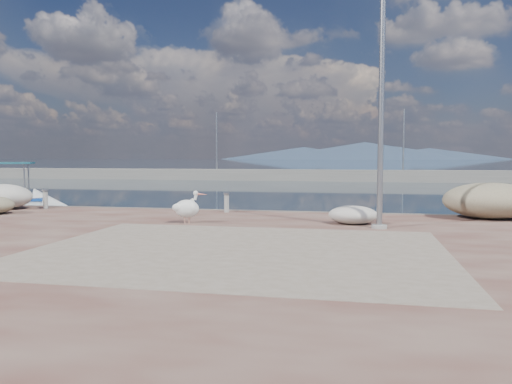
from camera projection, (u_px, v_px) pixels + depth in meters
The scene contains 13 objects.
ground at pixel (229, 247), 14.12m from camera, with size 1400.00×1400.00×0.00m, color #162635.
quay at pixel (136, 296), 8.24m from camera, with size 44.00×22.00×0.50m, color #512923.
quay_patch at pixel (238, 250), 10.95m from camera, with size 9.00×7.00×0.01m, color gray.
breakwater at pixel (325, 175), 53.14m from camera, with size 120.00×2.20×7.50m.
mountains at pixel (360, 152), 647.42m from camera, with size 370.00×280.00×22.00m.
pelican at pixel (187, 208), 15.35m from camera, with size 1.05×0.73×1.01m.
lamp_post at pixel (381, 113), 14.10m from camera, with size 0.44×0.96×7.00m.
bollard_near at pixel (227, 202), 18.43m from camera, with size 0.24×0.24×0.73m.
bollard_far at pixel (45, 198), 19.77m from camera, with size 0.25×0.25×0.76m.
potted_plant at pixel (190, 207), 17.94m from camera, with size 0.45×0.39×0.50m, color #33722D.
net_pile_c at pixel (491, 201), 16.50m from camera, with size 3.06×2.18×1.20m, color tan.
net_pile_a at pixel (3, 197), 19.64m from camera, with size 2.39×1.74×0.98m, color beige.
net_pile_d at pixel (353, 215), 15.20m from camera, with size 1.49×1.12×0.56m, color beige.
Camera 1 is at (3.60, -13.52, 2.54)m, focal length 35.00 mm.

